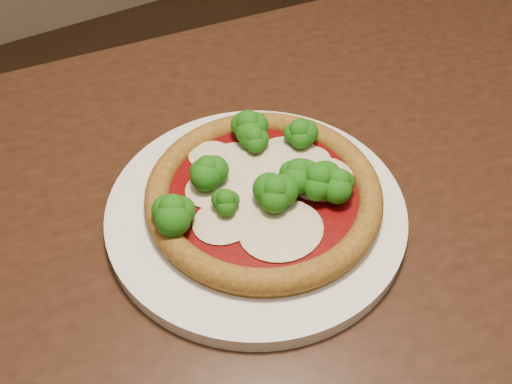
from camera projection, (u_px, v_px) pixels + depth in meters
dining_table at (277, 285)px, 0.68m from camera, size 1.36×1.00×0.75m
plate at (256, 211)px, 0.62m from camera, size 0.32×0.32×0.02m
pizza at (264, 188)px, 0.61m from camera, size 0.25×0.25×0.06m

